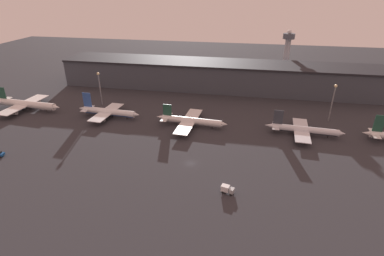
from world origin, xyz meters
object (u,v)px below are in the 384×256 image
service_vehicle_3 (227,189)px  control_tower (287,51)px  airplane_3 (304,130)px  airplane_1 (108,112)px  airplane_0 (26,104)px  airplane_2 (191,121)px

service_vehicle_3 → control_tower: (33.30, 157.41, 21.19)m
airplane_3 → control_tower: (-1.59, 102.28, 19.81)m
airplane_1 → control_tower: (107.71, 99.34, 19.53)m
control_tower → airplane_0: bearing=-148.9°
airplane_0 → service_vehicle_3: bearing=-20.6°
service_vehicle_3 → control_tower: control_tower is taller
airplane_0 → airplane_2: airplane_0 is taller
airplane_1 → service_vehicle_3: airplane_1 is taller
airplane_2 → service_vehicle_3: bearing=-62.1°
airplane_3 → airplane_0: bearing=-177.5°
airplane_1 → airplane_2: airplane_1 is taller
airplane_0 → control_tower: control_tower is taller
airplane_1 → control_tower: size_ratio=1.01×
airplane_0 → airplane_2: size_ratio=1.21×
airplane_0 → control_tower: 191.25m
airplane_2 → service_vehicle_3: (24.53, -55.04, -1.42)m
airplane_2 → control_tower: (57.83, 102.38, 19.76)m
airplane_2 → airplane_3: size_ratio=1.01×
airplane_0 → control_tower: (162.99, 98.22, 19.15)m
airplane_1 → airplane_3: (109.30, -2.94, -0.28)m
service_vehicle_3 → airplane_0: bearing=170.1°
airplane_0 → service_vehicle_3: 142.57m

